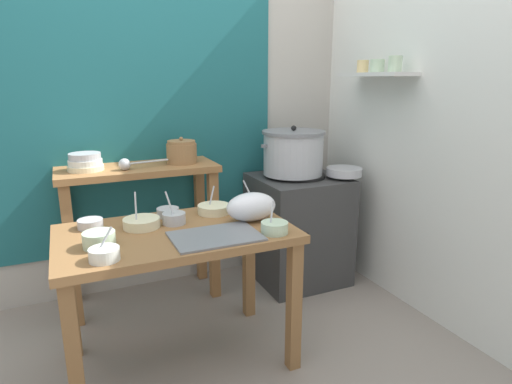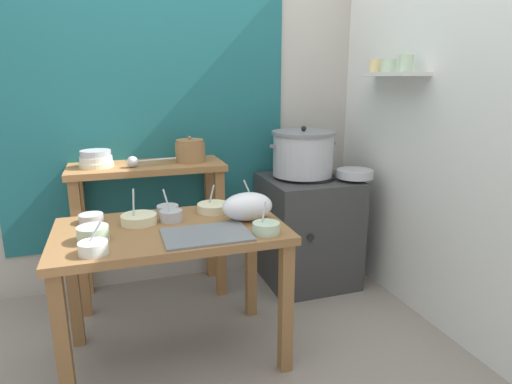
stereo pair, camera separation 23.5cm
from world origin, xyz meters
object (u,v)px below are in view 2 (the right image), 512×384
at_px(stove_block, 307,229).
at_px(prep_bowl_2, 252,205).
at_px(prep_bowl_1, 213,207).
at_px(prep_bowl_4, 168,209).
at_px(prep_bowl_3, 91,218).
at_px(steamer_pot, 303,153).
at_px(clay_pot, 190,151).
at_px(prep_bowl_0, 139,219).
at_px(ladle, 135,162).
at_px(prep_bowl_5, 93,233).
at_px(serving_tray, 207,235).
at_px(prep_bowl_7, 93,247).
at_px(back_shelf_table, 149,198).
at_px(prep_bowl_6, 266,227).
at_px(bowl_stack_enamel, 96,159).
at_px(plastic_bag, 247,207).
at_px(wide_pan, 355,174).
at_px(prep_bowl_8, 171,215).
at_px(prep_table, 172,248).

relative_size(stove_block, prep_bowl_2, 4.76).
xyz_separation_m(prep_bowl_1, prep_bowl_4, (-0.24, 0.04, -0.00)).
relative_size(prep_bowl_1, prep_bowl_3, 1.46).
distance_m(steamer_pot, clay_pot, 0.76).
bearing_deg(stove_block, prep_bowl_0, -156.65).
bearing_deg(ladle, stove_block, -2.39).
height_order(prep_bowl_4, prep_bowl_5, prep_bowl_5).
bearing_deg(serving_tray, prep_bowl_5, 169.16).
xyz_separation_m(steamer_pot, prep_bowl_7, (-1.34, -0.86, -0.18)).
xyz_separation_m(back_shelf_table, prep_bowl_1, (0.30, -0.56, 0.07)).
height_order(back_shelf_table, prep_bowl_6, back_shelf_table).
distance_m(prep_bowl_2, prep_bowl_5, 0.86).
relative_size(ladle, prep_bowl_2, 1.86).
distance_m(bowl_stack_enamel, prep_bowl_1, 0.84).
height_order(bowl_stack_enamel, prep_bowl_0, bowl_stack_enamel).
relative_size(prep_bowl_2, prep_bowl_7, 1.24).
distance_m(back_shelf_table, plastic_bag, 0.88).
relative_size(back_shelf_table, clay_pot, 5.00).
bearing_deg(steamer_pot, serving_tray, -136.57).
height_order(prep_bowl_1, prep_bowl_7, prep_bowl_1).
relative_size(back_shelf_table, prep_bowl_6, 6.54).
bearing_deg(serving_tray, prep_bowl_6, -12.53).
bearing_deg(prep_bowl_5, back_shelf_table, 69.27).
bearing_deg(back_shelf_table, prep_bowl_5, -110.73).
relative_size(back_shelf_table, steamer_pot, 2.00).
bearing_deg(prep_bowl_4, plastic_bag, -32.74).
bearing_deg(prep_bowl_6, prep_bowl_7, -179.76).
bearing_deg(serving_tray, wide_pan, 28.34).
bearing_deg(prep_bowl_8, ladle, 103.46).
distance_m(prep_bowl_1, prep_bowl_6, 0.44).
xyz_separation_m(plastic_bag, prep_bowl_0, (-0.53, 0.12, -0.05)).
distance_m(plastic_bag, prep_bowl_4, 0.45).
xyz_separation_m(ladle, prep_bowl_8, (0.13, -0.56, -0.18)).
bearing_deg(ladle, prep_table, -79.76).
bearing_deg(prep_bowl_2, bowl_stack_enamel, 144.91).
relative_size(bowl_stack_enamel, wide_pan, 0.84).
distance_m(prep_bowl_4, prep_bowl_5, 0.47).
xyz_separation_m(stove_block, prep_bowl_6, (-0.62, -0.84, 0.37)).
bearing_deg(prep_bowl_8, prep_bowl_3, 164.68).
distance_m(stove_block, prep_bowl_8, 1.19).
relative_size(back_shelf_table, serving_tray, 2.40).
xyz_separation_m(stove_block, prep_bowl_8, (-1.01, -0.52, 0.37)).
distance_m(plastic_bag, prep_bowl_7, 0.77).
relative_size(serving_tray, prep_bowl_6, 2.73).
xyz_separation_m(plastic_bag, prep_bowl_8, (-0.37, 0.11, -0.04)).
height_order(ladle, prep_bowl_5, ladle).
distance_m(steamer_pot, wide_pan, 0.37).
relative_size(stove_block, bowl_stack_enamel, 3.81).
bearing_deg(back_shelf_table, clay_pot, 0.00).
height_order(wide_pan, prep_bowl_6, prep_bowl_6).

